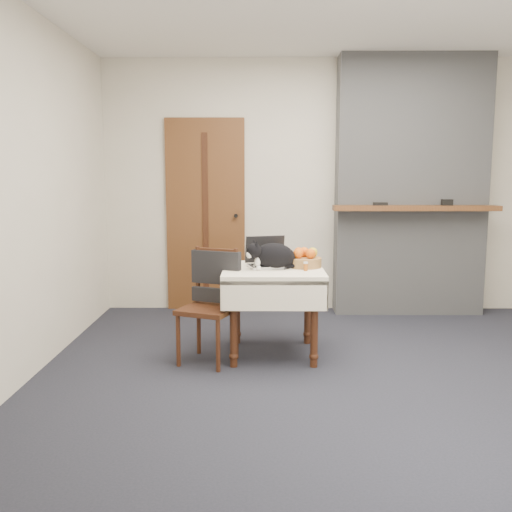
{
  "coord_description": "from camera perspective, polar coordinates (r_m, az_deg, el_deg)",
  "views": [
    {
      "loc": [
        -0.63,
        -3.99,
        1.44
      ],
      "look_at": [
        -0.66,
        0.37,
        0.8
      ],
      "focal_mm": 40.0,
      "sensor_mm": 36.0,
      "label": 1
    }
  ],
  "objects": [
    {
      "name": "chair",
      "position": [
        4.4,
        -4.37,
        -3.32
      ],
      "size": [
        0.5,
        0.5,
        0.87
      ],
      "rotation": [
        0.0,
        0.0,
        -0.37
      ],
      "color": "#3E2311",
      "rests_on": "ground"
    },
    {
      "name": "desk_clutter",
      "position": [
        4.55,
        3.92,
        -1.02
      ],
      "size": [
        0.13,
        0.09,
        0.01
      ],
      "primitive_type": "cube",
      "rotation": [
        0.0,
        0.0,
        0.53
      ],
      "color": "black",
      "rests_on": "side_table"
    },
    {
      "name": "fruit_basket",
      "position": [
        4.53,
        4.89,
        -0.33
      ],
      "size": [
        0.27,
        0.27,
        0.15
      ],
      "color": "#9C6D3E",
      "rests_on": "side_table"
    },
    {
      "name": "door",
      "position": [
        6.01,
        -5.05,
        4.07
      ],
      "size": [
        0.82,
        0.1,
        2.0
      ],
      "color": "brown",
      "rests_on": "ground"
    },
    {
      "name": "cat",
      "position": [
        4.43,
        1.85,
        -0.01
      ],
      "size": [
        0.49,
        0.28,
        0.23
      ],
      "rotation": [
        0.0,
        0.0,
        0.34
      ],
      "color": "black",
      "rests_on": "side_table"
    },
    {
      "name": "chimney",
      "position": [
        6.03,
        15.19,
        6.67
      ],
      "size": [
        1.62,
        0.48,
        2.6
      ],
      "color": "gray",
      "rests_on": "ground"
    },
    {
      "name": "side_table",
      "position": [
        4.49,
        1.72,
        -2.64
      ],
      "size": [
        0.78,
        0.78,
        0.7
      ],
      "color": "#3E2311",
      "rests_on": "ground"
    },
    {
      "name": "cream_jar",
      "position": [
        4.43,
        -2.45,
        -0.88
      ],
      "size": [
        0.06,
        0.06,
        0.07
      ],
      "primitive_type": "cylinder",
      "color": "white",
      "rests_on": "side_table"
    },
    {
      "name": "ground",
      "position": [
        4.29,
        8.99,
        -11.43
      ],
      "size": [
        4.5,
        4.5,
        0.0
      ],
      "primitive_type": "plane",
      "color": "black",
      "rests_on": "ground"
    },
    {
      "name": "pill_bottle",
      "position": [
        4.36,
        4.99,
        -1.02
      ],
      "size": [
        0.03,
        0.03,
        0.07
      ],
      "color": "#A04E13",
      "rests_on": "side_table"
    },
    {
      "name": "room_shell",
      "position": [
        4.51,
        8.62,
        12.33
      ],
      "size": [
        4.52,
        4.01,
        2.61
      ],
      "color": "beige",
      "rests_on": "ground"
    },
    {
      "name": "laptop",
      "position": [
        4.55,
        1.16,
        -0.3
      ],
      "size": [
        0.38,
        0.35,
        0.24
      ],
      "rotation": [
        0.0,
        0.0,
        0.27
      ],
      "color": "#B7B7BC",
      "rests_on": "side_table"
    }
  ]
}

